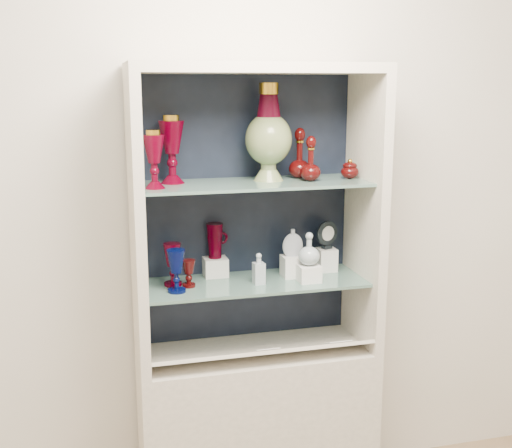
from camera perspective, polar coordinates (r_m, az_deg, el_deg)
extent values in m
cube|color=beige|center=(2.81, -1.13, 2.92)|extent=(3.50, 0.02, 2.80)
cube|color=beige|center=(2.96, 0.00, -17.78)|extent=(1.00, 0.40, 0.75)
cube|color=black|center=(2.80, -0.98, 1.30)|extent=(0.98, 0.02, 1.15)
cube|color=beige|center=(2.54, -10.54, -0.03)|extent=(0.04, 0.40, 1.15)
cube|color=beige|center=(2.77, 9.65, 1.03)|extent=(0.04, 0.40, 1.15)
cube|color=beige|center=(2.56, 0.00, 13.68)|extent=(1.00, 0.40, 0.04)
cube|color=slate|center=(2.71, -0.11, -5.22)|extent=(0.92, 0.34, 0.01)
cube|color=slate|center=(2.61, -0.11, 3.61)|extent=(0.92, 0.34, 0.01)
cube|color=beige|center=(2.68, 0.60, -11.42)|extent=(0.92, 0.17, 0.09)
cube|color=white|center=(2.68, 0.96, -11.09)|extent=(0.10, 0.06, 0.03)
cube|color=white|center=(2.77, 7.33, -10.36)|extent=(0.10, 0.06, 0.03)
cube|color=silver|center=(2.77, -3.65, -3.80)|extent=(0.10, 0.10, 0.08)
cube|color=silver|center=(2.76, 3.26, -3.76)|extent=(0.09, 0.09, 0.09)
cube|color=silver|center=(2.70, 4.70, -4.38)|extent=(0.09, 0.09, 0.07)
cube|color=silver|center=(2.86, 6.28, -3.16)|extent=(0.08, 0.08, 0.10)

